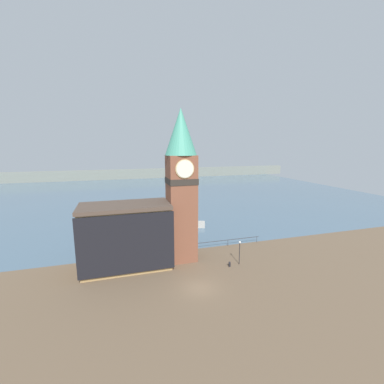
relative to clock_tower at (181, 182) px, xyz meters
The scene contains 9 objects.
ground_plane 14.93m from the clock_tower, 90.47° to the right, with size 160.00×160.00×0.00m, color brown.
water 64.00m from the clock_tower, 90.07° to the left, with size 160.00×120.00×0.00m.
far_shoreline 103.31m from the clock_tower, 90.04° to the left, with size 180.00×3.00×5.00m.
pier_railing 14.49m from the clock_tower, 16.19° to the left, with size 12.03×0.08×1.09m.
clock_tower is the anchor object (origin of this frame).
pier_building 11.06m from the clock_tower, behind, with size 12.52×6.46×9.26m.
boat_near 19.52m from the clock_tower, 67.74° to the left, with size 5.58×3.54×1.89m.
mooring_bollard_near 13.84m from the clock_tower, 38.25° to the right, with size 0.31×0.31×0.75m.
lamp_post 12.93m from the clock_tower, 29.66° to the right, with size 0.32×0.32×3.55m.
Camera 1 is at (-9.17, -27.47, 17.28)m, focal length 24.00 mm.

